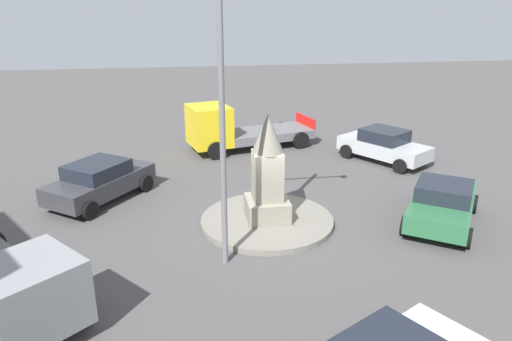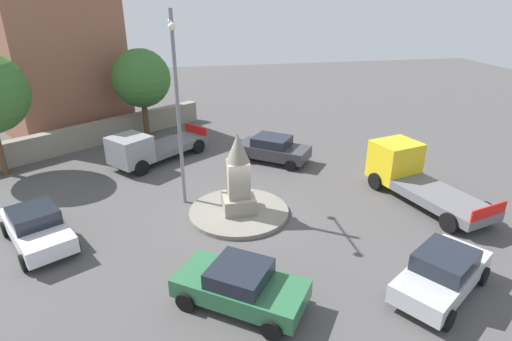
{
  "view_description": "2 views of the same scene",
  "coord_description": "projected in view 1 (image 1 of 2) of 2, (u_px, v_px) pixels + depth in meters",
  "views": [
    {
      "loc": [
        -2.57,
        -14.24,
        7.05
      ],
      "look_at": [
        -0.28,
        0.58,
        1.68
      ],
      "focal_mm": 33.73,
      "sensor_mm": 36.0,
      "label": 1
    },
    {
      "loc": [
        15.8,
        -2.39,
        9.01
      ],
      "look_at": [
        -0.52,
        0.88,
        1.79
      ],
      "focal_mm": 28.88,
      "sensor_mm": 36.0,
      "label": 2
    }
  ],
  "objects": [
    {
      "name": "ground_plane",
      "position": [
        267.0,
        223.0,
        15.99
      ],
      "size": [
        80.0,
        80.0,
        0.0
      ],
      "primitive_type": "plane",
      "color": "#4F4C4C"
    },
    {
      "name": "traffic_island",
      "position": [
        267.0,
        221.0,
        15.96
      ],
      "size": [
        4.4,
        4.4,
        0.19
      ],
      "primitive_type": "cylinder",
      "color": "gray",
      "rests_on": "ground"
    },
    {
      "name": "monument",
      "position": [
        267.0,
        174.0,
        15.4
      ],
      "size": [
        1.37,
        1.37,
        3.53
      ],
      "color": "gray",
      "rests_on": "traffic_island"
    },
    {
      "name": "streetlamp",
      "position": [
        221.0,
        84.0,
        11.93
      ],
      "size": [
        3.05,
        0.28,
        8.47
      ],
      "color": "slate",
      "rests_on": "ground"
    },
    {
      "name": "car_silver_passing",
      "position": [
        384.0,
        145.0,
        21.87
      ],
      "size": [
        3.65,
        4.33,
        1.5
      ],
      "color": "#B7BABF",
      "rests_on": "ground"
    },
    {
      "name": "car_dark_grey_near_island",
      "position": [
        100.0,
        180.0,
        17.61
      ],
      "size": [
        3.89,
        4.35,
        1.48
      ],
      "color": "#38383D",
      "rests_on": "ground"
    },
    {
      "name": "car_green_approaching",
      "position": [
        443.0,
        203.0,
        15.76
      ],
      "size": [
        3.83,
        4.36,
        1.43
      ],
      "color": "#2D6B42",
      "rests_on": "ground"
    },
    {
      "name": "truck_grey_parked_left",
      "position": [
        6.0,
        285.0,
        10.92
      ],
      "size": [
        5.31,
        5.73,
        1.92
      ],
      "color": "gray",
      "rests_on": "ground"
    },
    {
      "name": "truck_yellow_parked_right",
      "position": [
        232.0,
        129.0,
        23.39
      ],
      "size": [
        6.48,
        3.61,
        2.3
      ],
      "color": "yellow",
      "rests_on": "ground"
    }
  ]
}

